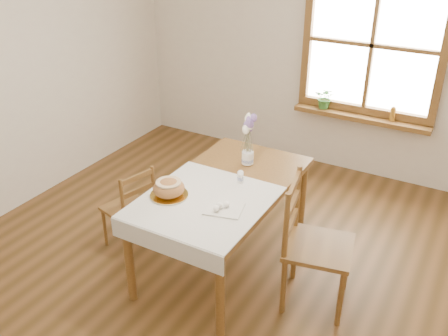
# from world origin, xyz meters

# --- Properties ---
(ground) EXTENTS (5.00, 5.00, 0.00)m
(ground) POSITION_xyz_m (0.00, 0.00, 0.00)
(ground) COLOR brown
(ground) RESTS_ON ground
(room_walls) EXTENTS (4.60, 5.10, 2.65)m
(room_walls) POSITION_xyz_m (0.00, 0.00, 1.71)
(room_walls) COLOR silver
(room_walls) RESTS_ON ground
(window) EXTENTS (1.46, 0.08, 1.46)m
(window) POSITION_xyz_m (0.50, 2.47, 1.45)
(window) COLOR brown
(window) RESTS_ON ground
(window_sill) EXTENTS (1.46, 0.20, 0.05)m
(window_sill) POSITION_xyz_m (0.50, 2.40, 0.69)
(window_sill) COLOR brown
(window_sill) RESTS_ON ground
(dining_table) EXTENTS (0.90, 1.60, 0.75)m
(dining_table) POSITION_xyz_m (0.00, 0.30, 0.66)
(dining_table) COLOR brown
(dining_table) RESTS_ON ground
(table_linen) EXTENTS (0.91, 0.99, 0.01)m
(table_linen) POSITION_xyz_m (0.00, -0.00, 0.76)
(table_linen) COLOR silver
(table_linen) RESTS_ON dining_table
(chair_left) EXTENTS (0.47, 0.46, 0.80)m
(chair_left) POSITION_xyz_m (-0.84, 0.10, 0.40)
(chair_left) COLOR brown
(chair_left) RESTS_ON ground
(chair_right) EXTENTS (0.58, 0.57, 1.02)m
(chair_right) POSITION_xyz_m (0.83, 0.23, 0.51)
(chair_right) COLOR brown
(chair_right) RESTS_ON ground
(bread_plate) EXTENTS (0.35, 0.35, 0.01)m
(bread_plate) POSITION_xyz_m (-0.27, -0.07, 0.77)
(bread_plate) COLOR white
(bread_plate) RESTS_ON table_linen
(bread_loaf) EXTENTS (0.24, 0.24, 0.13)m
(bread_loaf) POSITION_xyz_m (-0.27, -0.07, 0.84)
(bread_loaf) COLOR #B26E3F
(bread_loaf) RESTS_ON bread_plate
(egg_napkin) EXTENTS (0.31, 0.28, 0.01)m
(egg_napkin) POSITION_xyz_m (0.19, -0.03, 0.77)
(egg_napkin) COLOR silver
(egg_napkin) RESTS_ON table_linen
(eggs) EXTENTS (0.24, 0.23, 0.04)m
(eggs) POSITION_xyz_m (0.19, -0.03, 0.79)
(eggs) COLOR white
(eggs) RESTS_ON egg_napkin
(salt_shaker) EXTENTS (0.06, 0.06, 0.09)m
(salt_shaker) POSITION_xyz_m (0.10, 0.38, 0.81)
(salt_shaker) COLOR white
(salt_shaker) RESTS_ON table_linen
(pepper_shaker) EXTENTS (0.05, 0.05, 0.09)m
(pepper_shaker) POSITION_xyz_m (0.09, 0.41, 0.81)
(pepper_shaker) COLOR white
(pepper_shaker) RESTS_ON table_linen
(flower_vase) EXTENTS (0.13, 0.13, 0.11)m
(flower_vase) POSITION_xyz_m (-0.00, 0.71, 0.81)
(flower_vase) COLOR white
(flower_vase) RESTS_ON dining_table
(lavender_bouquet) EXTENTS (0.18, 0.18, 0.33)m
(lavender_bouquet) POSITION_xyz_m (-0.00, 0.71, 1.03)
(lavender_bouquet) COLOR #75579A
(lavender_bouquet) RESTS_ON flower_vase
(potted_plant) EXTENTS (0.21, 0.24, 0.19)m
(potted_plant) POSITION_xyz_m (0.09, 2.40, 0.81)
(potted_plant) COLOR #37742E
(potted_plant) RESTS_ON window_sill
(amber_bottle) EXTENTS (0.07, 0.07, 0.16)m
(amber_bottle) POSITION_xyz_m (0.82, 2.40, 0.79)
(amber_bottle) COLOR #A46A1E
(amber_bottle) RESTS_ON window_sill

